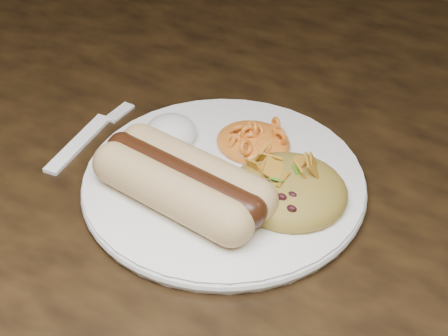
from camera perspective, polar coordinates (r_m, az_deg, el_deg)
The scene contains 7 objects.
table at distance 0.69m, azimuth 9.94°, elevation -8.66°, with size 1.60×0.90×0.75m.
plate at distance 0.63m, azimuth 0.00°, elevation -1.18°, with size 0.26×0.26×0.01m, color white.
hotdog at distance 0.59m, azimuth -3.45°, elevation -1.04°, with size 0.14×0.08×0.04m.
mac_and_cheese at distance 0.65m, azimuth 2.47°, elevation 2.85°, with size 0.07×0.07×0.03m, color orange.
sour_cream at distance 0.66m, azimuth -4.49°, elevation 3.47°, with size 0.05×0.05×0.03m, color white.
taco_salad at distance 0.60m, azimuth 5.50°, elevation -1.11°, with size 0.10×0.10×0.05m.
fork at distance 0.70m, azimuth -12.01°, elevation 2.02°, with size 0.02×0.12×0.00m, color white.
Camera 1 is at (0.14, -0.45, 1.16)m, focal length 55.00 mm.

